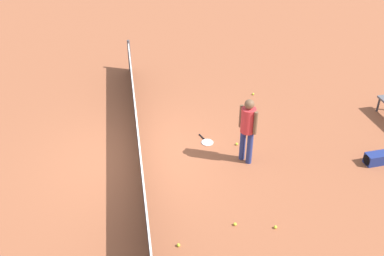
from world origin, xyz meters
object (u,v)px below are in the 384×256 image
at_px(tennis_ball_by_net, 253,94).
at_px(tennis_ball_stray_left, 178,245).
at_px(tennis_racket_near_player, 207,142).
at_px(tennis_ball_near_player, 235,224).
at_px(equipment_bag, 380,158).
at_px(player_near_side, 248,126).
at_px(tennis_ball_baseline, 275,227).
at_px(tennis_ball_midcourt, 237,144).

distance_m(tennis_ball_by_net, tennis_ball_stray_left, 6.43).
xyz_separation_m(tennis_racket_near_player, tennis_ball_stray_left, (-3.37, 1.20, 0.02)).
height_order(tennis_ball_near_player, tennis_ball_stray_left, same).
relative_size(tennis_ball_near_player, equipment_bag, 0.08).
bearing_deg(tennis_ball_near_player, player_near_side, -20.09).
xyz_separation_m(tennis_ball_by_net, equipment_bag, (-3.79, -2.09, 0.11)).
height_order(tennis_ball_by_net, tennis_ball_baseline, same).
relative_size(tennis_ball_midcourt, tennis_ball_baseline, 1.00).
bearing_deg(equipment_bag, tennis_ball_midcourt, 68.52).
distance_m(tennis_ball_near_player, tennis_ball_stray_left, 1.27).
bearing_deg(tennis_racket_near_player, player_near_side, -139.53).
relative_size(player_near_side, tennis_ball_near_player, 25.76).
height_order(tennis_ball_midcourt, equipment_bag, equipment_bag).
xyz_separation_m(player_near_side, tennis_ball_baseline, (-2.30, -0.02, -0.98)).
bearing_deg(tennis_racket_near_player, tennis_ball_midcourt, -108.40).
height_order(tennis_racket_near_player, tennis_ball_stray_left, tennis_ball_stray_left).
relative_size(tennis_ball_by_net, tennis_ball_midcourt, 1.00).
distance_m(tennis_ball_midcourt, tennis_ball_stray_left, 3.68).
bearing_deg(tennis_ball_near_player, tennis_ball_baseline, -104.95).
relative_size(tennis_ball_baseline, tennis_ball_stray_left, 1.00).
bearing_deg(tennis_ball_stray_left, tennis_ball_baseline, -85.55).
bearing_deg(tennis_racket_near_player, tennis_ball_stray_left, 160.39).
height_order(player_near_side, tennis_ball_near_player, player_near_side).
bearing_deg(tennis_racket_near_player, equipment_bag, -110.92).
height_order(tennis_ball_near_player, tennis_ball_midcourt, same).
xyz_separation_m(player_near_side, tennis_ball_midcourt, (0.67, 0.04, -0.98)).
height_order(tennis_ball_near_player, equipment_bag, equipment_bag).
xyz_separation_m(tennis_ball_stray_left, equipment_bag, (1.85, -5.17, 0.11)).
bearing_deg(player_near_side, tennis_ball_midcourt, 3.37).
relative_size(tennis_racket_near_player, tennis_ball_stray_left, 9.18).
relative_size(tennis_ball_near_player, tennis_ball_stray_left, 1.00).
relative_size(tennis_ball_near_player, tennis_ball_by_net, 1.00).
bearing_deg(player_near_side, tennis_ball_by_net, -19.16).
height_order(tennis_ball_midcourt, tennis_ball_stray_left, same).
height_order(player_near_side, equipment_bag, player_near_side).
distance_m(tennis_ball_near_player, equipment_bag, 4.23).
height_order(player_near_side, tennis_ball_stray_left, player_near_side).
xyz_separation_m(tennis_ball_near_player, tennis_ball_midcourt, (2.76, -0.73, 0.00)).
bearing_deg(tennis_ball_stray_left, equipment_bag, -70.30).
height_order(tennis_ball_baseline, tennis_ball_stray_left, same).
bearing_deg(tennis_ball_midcourt, tennis_ball_by_net, -24.46).
bearing_deg(equipment_bag, tennis_ball_baseline, 118.14).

